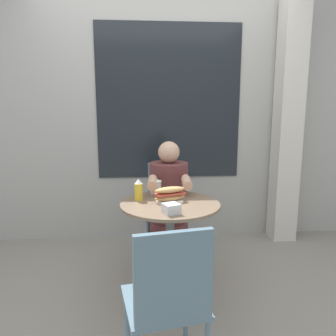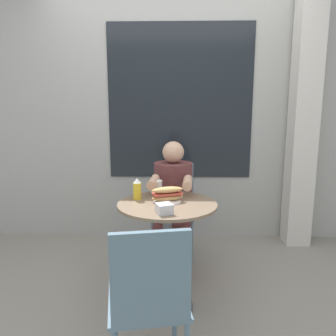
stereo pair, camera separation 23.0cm
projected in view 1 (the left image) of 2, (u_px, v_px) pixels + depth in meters
ground_plane at (170, 307)px, 2.29m from camera, size 8.00×8.00×0.00m
storefront_wall at (160, 105)px, 3.36m from camera, size 8.00×0.09×2.80m
lattice_pillar at (288, 125)px, 3.32m from camera, size 0.24×0.24×2.40m
cafe_table at (170, 233)px, 2.19m from camera, size 0.66×0.66×0.76m
diner_chair at (167, 201)px, 3.03m from camera, size 0.40×0.40×0.87m
seated_diner at (169, 218)px, 2.70m from camera, size 0.34×0.57×1.11m
empty_chair_across at (169, 297)px, 1.50m from camera, size 0.44×0.44×0.87m
sandwich_on_plate at (170, 195)px, 2.17m from camera, size 0.23×0.19×0.10m
drink_cup at (156, 187)px, 2.38m from camera, size 0.09×0.09×0.10m
napkin_box at (171, 209)px, 1.93m from camera, size 0.12×0.12×0.06m
condiment_bottle at (139, 190)px, 2.21m from camera, size 0.06×0.06×0.15m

